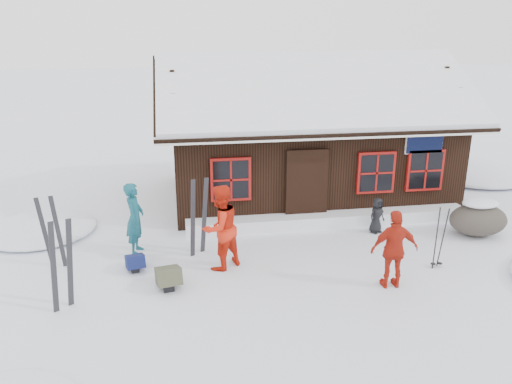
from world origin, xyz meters
TOP-DOWN VIEW (x-y plane):
  - ground at (0.00, 0.00)m, footprint 120.00×120.00m
  - mountain_hut at (1.50, 4.98)m, footprint 8.90×6.09m
  - snow_drift at (1.50, 2.25)m, footprint 7.60×0.60m
  - snow_mounds at (1.65, 1.86)m, footprint 20.60×13.20m
  - skier_teal at (-3.46, 1.35)m, footprint 0.49×0.67m
  - skier_orange_left at (-1.58, 0.25)m, footprint 1.16×1.12m
  - skier_orange_right at (1.76, -1.16)m, footprint 0.98×0.46m
  - skier_crouched at (2.54, 1.59)m, footprint 0.54×0.45m
  - boulder at (5.03, 1.03)m, footprint 1.46×1.10m
  - ski_pair_left at (-4.62, -0.92)m, footprint 0.47×0.29m
  - ski_pair_mid at (-5.20, 0.90)m, footprint 0.52×0.10m
  - ski_pair_right at (-2.01, 1.07)m, footprint 0.50×0.28m
  - ski_poles at (3.11, -0.50)m, footprint 0.25×0.13m
  - backpack_blue at (-3.44, 0.41)m, footprint 0.48×0.58m
  - backpack_olive at (-2.72, -0.47)m, footprint 0.58×0.70m

SIDE VIEW (x-z plane):
  - ground at x=0.00m, z-range 0.00..0.00m
  - snow_mounds at x=1.65m, z-range -0.24..0.24m
  - backpack_blue at x=-3.44m, z-range 0.00..0.28m
  - backpack_olive at x=-2.72m, z-range 0.00..0.34m
  - snow_drift at x=1.50m, z-range 0.00..0.35m
  - boulder at x=5.03m, z-range 0.01..0.86m
  - skier_crouched at x=2.54m, z-range 0.00..0.93m
  - ski_poles at x=3.11m, z-range -0.04..1.39m
  - ski_pair_mid at x=-5.20m, z-range -0.05..1.63m
  - skier_orange_right at x=1.76m, z-range 0.00..1.64m
  - skier_teal at x=-3.46m, z-range 0.00..1.70m
  - ski_pair_left at x=-4.62m, z-range -0.05..1.75m
  - ski_pair_right at x=-2.01m, z-range -0.05..1.81m
  - skier_orange_left at x=-1.58m, z-range 0.00..1.89m
  - mountain_hut at x=1.50m, z-range -0.63..3.79m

